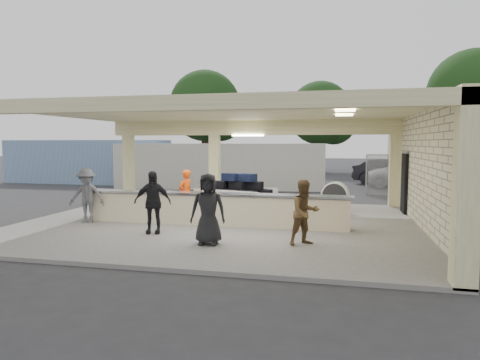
% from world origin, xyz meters
% --- Properties ---
extents(ground, '(120.00, 120.00, 0.00)m').
position_xyz_m(ground, '(0.00, 0.00, 0.00)').
color(ground, '#28282B').
rests_on(ground, ground).
extents(pavilion, '(12.01, 10.00, 3.55)m').
position_xyz_m(pavilion, '(0.21, 0.66, 1.35)').
color(pavilion, '#64615D').
rests_on(pavilion, ground).
extents(baggage_counter, '(8.20, 0.58, 0.98)m').
position_xyz_m(baggage_counter, '(0.00, -0.50, 0.59)').
color(baggage_counter, beige).
rests_on(baggage_counter, pavilion).
extents(luggage_cart, '(2.78, 2.15, 1.43)m').
position_xyz_m(luggage_cart, '(0.23, 1.37, 0.87)').
color(luggage_cart, white).
rests_on(luggage_cart, pavilion).
extents(drum_fan, '(1.02, 0.55, 1.09)m').
position_xyz_m(drum_fan, '(3.56, 2.87, 0.68)').
color(drum_fan, white).
rests_on(drum_fan, pavilion).
extents(baggage_handler, '(0.52, 0.66, 1.59)m').
position_xyz_m(baggage_handler, '(-1.27, 0.54, 0.90)').
color(baggage_handler, '#F74C0D').
rests_on(baggage_handler, pavilion).
extents(passenger_a, '(0.83, 0.72, 1.59)m').
position_xyz_m(passenger_a, '(2.88, -2.42, 0.89)').
color(passenger_a, brown).
rests_on(passenger_a, pavilion).
extents(passenger_b, '(1.06, 0.59, 1.72)m').
position_xyz_m(passenger_b, '(-1.29, -2.02, 0.96)').
color(passenger_b, black).
rests_on(passenger_b, pavilion).
extents(passenger_c, '(1.14, 0.58, 1.69)m').
position_xyz_m(passenger_c, '(-3.95, -1.00, 0.94)').
color(passenger_c, '#55555B').
rests_on(passenger_c, pavilion).
extents(passenger_d, '(0.89, 0.46, 1.74)m').
position_xyz_m(passenger_d, '(0.57, -2.91, 0.97)').
color(passenger_d, black).
rests_on(passenger_d, pavilion).
extents(car_white_a, '(4.89, 2.74, 1.33)m').
position_xyz_m(car_white_a, '(7.75, 13.14, 0.67)').
color(car_white_a, white).
rests_on(car_white_a, ground).
extents(car_white_b, '(4.81, 2.46, 1.45)m').
position_xyz_m(car_white_b, '(10.25, 14.39, 0.72)').
color(car_white_b, white).
rests_on(car_white_b, ground).
extents(car_dark, '(4.89, 4.13, 1.60)m').
position_xyz_m(car_dark, '(6.95, 14.25, 0.80)').
color(car_dark, black).
rests_on(car_dark, ground).
extents(container_white, '(11.85, 3.26, 2.54)m').
position_xyz_m(container_white, '(-2.93, 10.62, 1.27)').
color(container_white, beige).
rests_on(container_white, ground).
extents(container_blue, '(10.55, 2.57, 2.74)m').
position_xyz_m(container_blue, '(-12.10, 11.79, 1.37)').
color(container_blue, '#80A7CD').
rests_on(container_blue, ground).
extents(tree_left, '(6.60, 6.30, 9.00)m').
position_xyz_m(tree_left, '(-7.68, 24.16, 5.59)').
color(tree_left, '#382619').
rests_on(tree_left, ground).
extents(tree_mid, '(6.00, 5.60, 8.00)m').
position_xyz_m(tree_mid, '(2.32, 26.16, 4.96)').
color(tree_mid, '#382619').
rests_on(tree_mid, ground).
extents(tree_right, '(7.20, 7.00, 10.00)m').
position_xyz_m(tree_right, '(14.32, 25.16, 6.21)').
color(tree_right, '#382619').
rests_on(tree_right, ground).
extents(adjacent_building, '(6.00, 8.00, 3.20)m').
position_xyz_m(adjacent_building, '(9.50, 10.00, 1.60)').
color(adjacent_building, beige).
rests_on(adjacent_building, ground).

